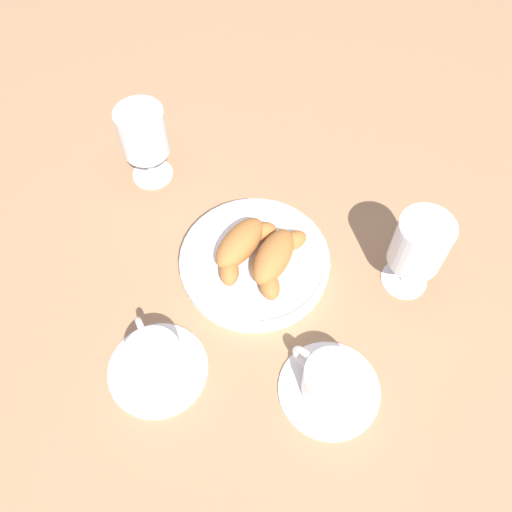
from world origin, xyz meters
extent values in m
plane|color=#997551|center=(0.00, 0.00, 0.00)|extent=(2.20, 2.20, 0.00)
cylinder|color=white|center=(-0.01, 0.00, 0.01)|extent=(0.23, 0.23, 0.02)
torus|color=white|center=(-0.01, 0.00, 0.02)|extent=(0.23, 0.23, 0.01)
ellipsoid|color=#AD6B33|center=(0.00, -0.02, 0.05)|extent=(0.11, 0.06, 0.04)
ellipsoid|color=#AD6B33|center=(0.04, -0.01, 0.04)|extent=(0.05, 0.05, 0.03)
ellipsoid|color=#AD6B33|center=(-0.04, -0.02, 0.04)|extent=(0.05, 0.05, 0.03)
ellipsoid|color=#AD6B33|center=(-0.01, 0.03, 0.05)|extent=(0.11, 0.07, 0.04)
ellipsoid|color=#AD6B33|center=(0.02, 0.05, 0.04)|extent=(0.05, 0.05, 0.03)
ellipsoid|color=#AD6B33|center=(-0.06, 0.03, 0.04)|extent=(0.05, 0.04, 0.03)
cylinder|color=white|center=(0.21, 0.01, 0.00)|extent=(0.14, 0.14, 0.01)
cylinder|color=white|center=(0.21, 0.01, 0.03)|extent=(0.08, 0.08, 0.05)
cylinder|color=brown|center=(0.21, 0.01, 0.06)|extent=(0.07, 0.07, 0.01)
torus|color=white|center=(0.19, -0.03, 0.04)|extent=(0.02, 0.04, 0.04)
cylinder|color=white|center=(0.08, 0.20, 0.00)|extent=(0.14, 0.14, 0.01)
cylinder|color=white|center=(0.08, 0.20, 0.03)|extent=(0.08, 0.08, 0.05)
cylinder|color=brown|center=(0.08, 0.20, 0.06)|extent=(0.07, 0.07, 0.01)
torus|color=white|center=(0.07, 0.16, 0.04)|extent=(0.01, 0.04, 0.04)
cylinder|color=white|center=(-0.13, 0.19, 0.00)|extent=(0.07, 0.07, 0.01)
cylinder|color=white|center=(-0.13, 0.19, 0.03)|extent=(0.01, 0.01, 0.05)
cylinder|color=white|center=(-0.13, 0.19, 0.10)|extent=(0.08, 0.08, 0.08)
cylinder|color=gold|center=(-0.13, 0.19, 0.10)|extent=(0.07, 0.07, 0.07)
cylinder|color=white|center=(-0.03, -0.25, 0.00)|extent=(0.07, 0.07, 0.01)
cylinder|color=white|center=(-0.03, -0.25, 0.03)|extent=(0.01, 0.01, 0.05)
cylinder|color=white|center=(-0.03, -0.25, 0.10)|extent=(0.08, 0.08, 0.08)
cylinder|color=gold|center=(-0.03, -0.25, 0.10)|extent=(0.07, 0.07, 0.07)
camera|label=1|loc=(0.32, 0.28, 0.70)|focal=37.91mm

